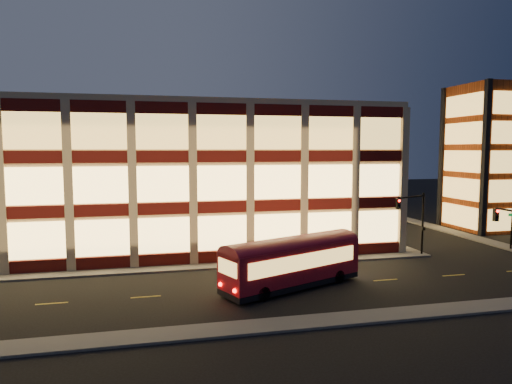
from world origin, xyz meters
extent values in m
plane|color=black|center=(0.00, 0.00, 0.00)|extent=(200.00, 200.00, 0.00)
cube|color=#514F4C|center=(-3.00, 1.00, 0.07)|extent=(54.00, 2.00, 0.15)
cube|color=#514F4C|center=(23.00, 17.00, 0.07)|extent=(2.00, 30.00, 0.15)
cube|color=#514F4C|center=(34.00, 17.00, 0.07)|extent=(2.00, 30.00, 0.15)
cube|color=#514F4C|center=(0.00, -13.00, 0.07)|extent=(100.00, 2.00, 0.15)
cube|color=tan|center=(-3.00, 17.00, 7.00)|extent=(50.00, 30.00, 14.00)
cube|color=tan|center=(-3.00, 17.00, 14.25)|extent=(50.40, 30.40, 0.50)
cube|color=#470C0A|center=(-3.00, 1.88, 0.65)|extent=(50.10, 0.25, 1.00)
cube|color=#E8BB61|center=(-3.00, 1.90, 2.75)|extent=(49.00, 0.20, 3.00)
cube|color=#470C0A|center=(22.12, 17.00, 0.65)|extent=(0.25, 30.10, 1.00)
cube|color=#E8BB61|center=(22.10, 17.00, 2.75)|extent=(0.20, 29.00, 3.00)
cube|color=#470C0A|center=(-3.00, 1.88, 5.05)|extent=(50.10, 0.25, 1.00)
cube|color=#E8BB61|center=(-3.00, 1.90, 7.15)|extent=(49.00, 0.20, 3.00)
cube|color=#470C0A|center=(22.12, 17.00, 5.05)|extent=(0.25, 30.10, 1.00)
cube|color=#E8BB61|center=(22.10, 17.00, 7.15)|extent=(0.20, 29.00, 3.00)
cube|color=#470C0A|center=(-3.00, 1.88, 9.45)|extent=(50.10, 0.25, 1.00)
cube|color=#E8BB61|center=(-3.00, 1.90, 11.55)|extent=(49.00, 0.20, 3.00)
cube|color=#470C0A|center=(22.12, 17.00, 9.45)|extent=(0.25, 30.10, 1.00)
cube|color=#E8BB61|center=(22.10, 17.00, 11.55)|extent=(0.20, 29.00, 3.00)
cube|color=#8C3814|center=(40.00, 12.00, 9.00)|extent=(8.00, 8.00, 18.00)
cube|color=black|center=(36.00, 8.00, 9.00)|extent=(0.60, 0.60, 18.00)
cube|color=black|center=(36.00, 16.00, 9.00)|extent=(0.60, 0.60, 18.00)
cube|color=black|center=(44.00, 16.00, 9.00)|extent=(0.60, 0.60, 18.00)
cube|color=#EDB553|center=(40.00, 7.92, 1.80)|extent=(6.60, 0.16, 2.60)
cube|color=#EDB553|center=(35.92, 12.00, 1.80)|extent=(0.16, 6.60, 2.60)
cube|color=#EDB553|center=(35.92, 12.00, 5.20)|extent=(0.16, 6.60, 2.60)
cube|color=#EDB553|center=(35.92, 12.00, 8.60)|extent=(0.16, 6.60, 2.60)
cube|color=#EDB553|center=(35.92, 12.00, 12.00)|extent=(0.16, 6.60, 2.60)
cube|color=#EDB553|center=(35.92, 12.00, 15.40)|extent=(0.16, 6.60, 2.60)
cylinder|color=black|center=(23.50, 0.80, 3.00)|extent=(0.18, 0.18, 6.00)
cylinder|color=black|center=(21.75, 0.05, 5.70)|extent=(3.56, 1.63, 0.14)
cube|color=black|center=(20.00, -0.70, 5.20)|extent=(0.32, 0.32, 0.95)
sphere|color=#FF0C05|center=(20.00, -0.88, 5.50)|extent=(0.20, 0.20, 0.20)
cube|color=black|center=(23.50, 0.60, 2.60)|extent=(0.25, 0.18, 0.28)
cylinder|color=black|center=(33.50, 0.80, 3.00)|extent=(0.18, 0.18, 6.00)
cube|color=black|center=(23.50, -8.50, 5.20)|extent=(0.32, 0.32, 0.95)
sphere|color=#FF0C05|center=(23.50, -8.68, 5.50)|extent=(0.20, 0.20, 0.20)
cube|color=maroon|center=(8.40, -6.14, 1.88)|extent=(11.27, 6.85, 2.55)
cube|color=black|center=(8.40, -6.14, 0.39)|extent=(11.27, 6.85, 0.39)
cylinder|color=black|center=(5.61, -8.64, 0.50)|extent=(1.05, 0.69, 1.00)
cylinder|color=black|center=(4.67, -6.40, 0.50)|extent=(1.05, 0.69, 1.00)
cylinder|color=black|center=(12.14, -5.89, 0.50)|extent=(1.05, 0.69, 1.00)
cylinder|color=black|center=(11.19, -3.64, 0.50)|extent=(1.05, 0.69, 1.00)
cube|color=#EDB553|center=(8.95, -7.44, 2.21)|extent=(9.00, 3.84, 1.11)
cube|color=#EDB553|center=(7.86, -4.84, 2.21)|extent=(9.00, 3.84, 1.11)
camera|label=1|loc=(-1.43, -37.26, 10.07)|focal=32.00mm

